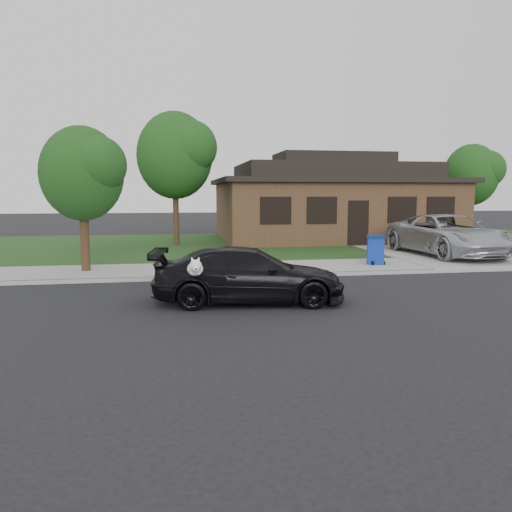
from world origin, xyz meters
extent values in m
plane|color=black|center=(0.00, 0.00, 0.00)|extent=(120.00, 120.00, 0.00)
cube|color=gray|center=(0.00, 5.00, 0.06)|extent=(60.00, 3.00, 0.12)
cube|color=gray|center=(0.00, 3.50, 0.06)|extent=(60.00, 0.12, 0.12)
cube|color=#193814|center=(0.00, 13.00, 0.07)|extent=(60.00, 13.00, 0.13)
cube|color=gray|center=(6.00, 10.00, 0.07)|extent=(4.50, 13.00, 0.14)
imported|color=black|center=(-2.97, 0.10, 0.66)|extent=(4.73, 2.34, 1.32)
ellipsoid|color=white|center=(-4.27, -0.75, 0.97)|extent=(0.34, 0.40, 0.30)
sphere|color=white|center=(-4.27, -0.98, 1.07)|extent=(0.26, 0.26, 0.26)
cube|color=white|center=(-4.27, -1.11, 1.02)|extent=(0.09, 0.12, 0.08)
sphere|color=black|center=(-4.27, -1.17, 1.02)|extent=(0.04, 0.04, 0.04)
cone|color=white|center=(-4.34, -0.93, 1.20)|extent=(0.11, 0.11, 0.14)
cone|color=white|center=(-4.20, -0.93, 1.20)|extent=(0.11, 0.11, 0.14)
imported|color=#B2B3B9|center=(6.18, 6.84, 0.96)|extent=(3.01, 6.02, 1.64)
cube|color=navy|center=(2.34, 5.03, 0.58)|extent=(0.71, 0.71, 0.92)
cube|color=#071C51|center=(2.34, 5.03, 1.09)|extent=(0.78, 0.78, 0.10)
cylinder|color=black|center=(2.13, 4.75, 0.19)|extent=(0.09, 0.15, 0.14)
cylinder|color=black|center=(2.54, 4.75, 0.19)|extent=(0.09, 0.15, 0.14)
cube|color=#422B1C|center=(4.00, 15.00, 1.63)|extent=(12.00, 8.00, 3.00)
cube|color=black|center=(4.00, 15.00, 3.25)|extent=(12.60, 8.60, 0.25)
cube|color=black|center=(4.00, 15.00, 3.78)|extent=(10.00, 6.50, 0.80)
cube|color=black|center=(4.00, 15.00, 4.48)|extent=(6.00, 3.50, 0.60)
cube|color=black|center=(4.00, 10.97, 1.23)|extent=(1.00, 0.06, 2.10)
cube|color=black|center=(0.00, 10.97, 1.83)|extent=(1.30, 0.05, 1.10)
cube|color=black|center=(2.20, 10.97, 1.83)|extent=(1.30, 0.05, 1.10)
cube|color=black|center=(6.20, 10.97, 1.83)|extent=(1.30, 0.05, 1.10)
cube|color=black|center=(8.20, 10.97, 1.83)|extent=(1.30, 0.05, 1.10)
cylinder|color=#332114|center=(-4.50, 13.00, 1.37)|extent=(0.28, 0.28, 2.48)
ellipsoid|color=#143811|center=(-4.50, 13.00, 4.41)|extent=(3.60, 3.60, 4.14)
sphere|color=#26591E|center=(-3.78, 12.46, 4.77)|extent=(2.52, 2.52, 2.52)
cylinder|color=#332114|center=(12.00, 14.50, 1.14)|extent=(0.28, 0.28, 2.03)
ellipsoid|color=#143811|center=(12.00, 14.50, 3.65)|extent=(3.00, 3.00, 3.45)
sphere|color=#26591E|center=(12.60, 14.05, 3.95)|extent=(2.10, 2.10, 2.10)
cylinder|color=#332114|center=(-7.50, 5.20, 1.02)|extent=(0.28, 0.28, 1.80)
ellipsoid|color=#143811|center=(-7.50, 5.20, 3.22)|extent=(2.60, 2.60, 2.99)
sphere|color=#26591E|center=(-6.98, 4.81, 3.48)|extent=(1.82, 1.82, 1.82)
camera|label=1|loc=(-4.78, -11.47, 2.57)|focal=35.00mm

